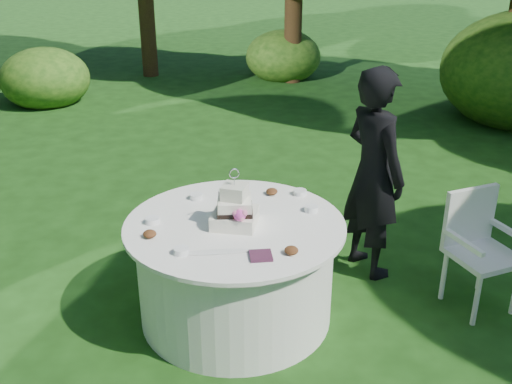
% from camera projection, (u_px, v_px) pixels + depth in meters
% --- Properties ---
extents(ground, '(80.00, 80.00, 0.00)m').
position_uv_depth(ground, '(236.00, 314.00, 4.50)').
color(ground, '#15350E').
rests_on(ground, ground).
extents(napkins, '(0.14, 0.14, 0.02)m').
position_uv_depth(napkins, '(261.00, 256.00, 3.76)').
color(napkins, '#471E36').
rests_on(napkins, table).
extents(feather_plume, '(0.48, 0.07, 0.01)m').
position_uv_depth(feather_plume, '(216.00, 252.00, 3.80)').
color(feather_plume, silver).
rests_on(feather_plume, table).
extents(guest, '(0.63, 0.74, 1.73)m').
position_uv_depth(guest, '(374.00, 173.00, 4.78)').
color(guest, black).
rests_on(guest, ground).
extents(table, '(1.56, 1.56, 0.77)m').
position_uv_depth(table, '(236.00, 270.00, 4.35)').
color(table, silver).
rests_on(table, ground).
extents(cake, '(0.37, 0.37, 0.42)m').
position_uv_depth(cake, '(235.00, 210.00, 4.12)').
color(cake, white).
rests_on(cake, table).
extents(chair, '(0.56, 0.56, 0.91)m').
position_uv_depth(chair, '(477.00, 241.00, 4.47)').
color(chair, silver).
rests_on(chair, ground).
extents(votives, '(1.24, 0.93, 0.04)m').
position_uv_depth(votives, '(231.00, 212.00, 4.30)').
color(votives, white).
rests_on(votives, table).
extents(petal_cups, '(0.99, 1.02, 0.05)m').
position_uv_depth(petal_cups, '(238.00, 223.00, 4.13)').
color(petal_cups, '#562D16').
rests_on(petal_cups, table).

